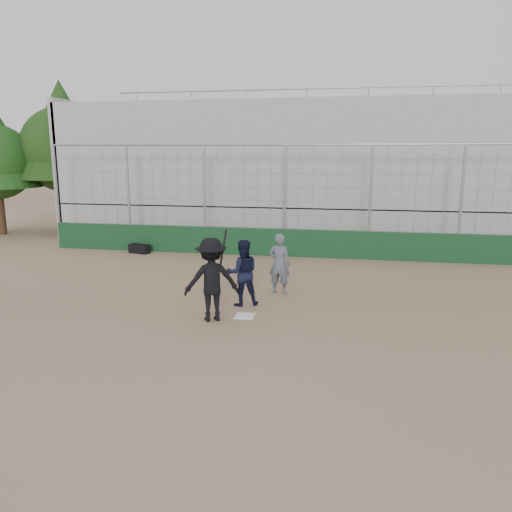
% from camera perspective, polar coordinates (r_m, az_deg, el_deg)
% --- Properties ---
extents(ground, '(90.00, 90.00, 0.00)m').
position_cam_1_polar(ground, '(11.69, -1.28, -6.92)').
color(ground, brown).
rests_on(ground, ground).
extents(home_plate, '(0.44, 0.44, 0.02)m').
position_cam_1_polar(home_plate, '(11.68, -1.28, -6.87)').
color(home_plate, white).
rests_on(home_plate, ground).
extents(backstop, '(18.10, 0.25, 4.04)m').
position_cam_1_polar(backstop, '(18.19, 3.27, 2.97)').
color(backstop, '#10341A').
rests_on(backstop, ground).
extents(bleachers, '(20.25, 6.70, 6.98)m').
position_cam_1_polar(bleachers, '(22.90, 4.96, 9.72)').
color(bleachers, '#979797').
rests_on(bleachers, ground).
extents(tree_left, '(4.48, 4.48, 7.00)m').
position_cam_1_polar(tree_left, '(25.56, -21.22, 12.49)').
color(tree_left, '#352013').
rests_on(tree_left, ground).
extents(batter_at_plate, '(1.41, 1.15, 2.03)m').
position_cam_1_polar(batter_at_plate, '(11.24, -5.12, -2.68)').
color(batter_at_plate, black).
rests_on(batter_at_plate, ground).
extents(catcher_crouched, '(0.98, 0.87, 1.12)m').
position_cam_1_polar(catcher_crouched, '(12.35, -1.54, -3.17)').
color(catcher_crouched, black).
rests_on(catcher_crouched, ground).
extents(umpire, '(0.66, 0.50, 1.48)m').
position_cam_1_polar(umpire, '(13.37, 2.68, -1.22)').
color(umpire, '#4D5762').
rests_on(umpire, ground).
extents(equipment_bag, '(0.85, 0.54, 0.38)m').
position_cam_1_polar(equipment_bag, '(19.31, -13.18, 0.82)').
color(equipment_bag, black).
rests_on(equipment_bag, ground).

